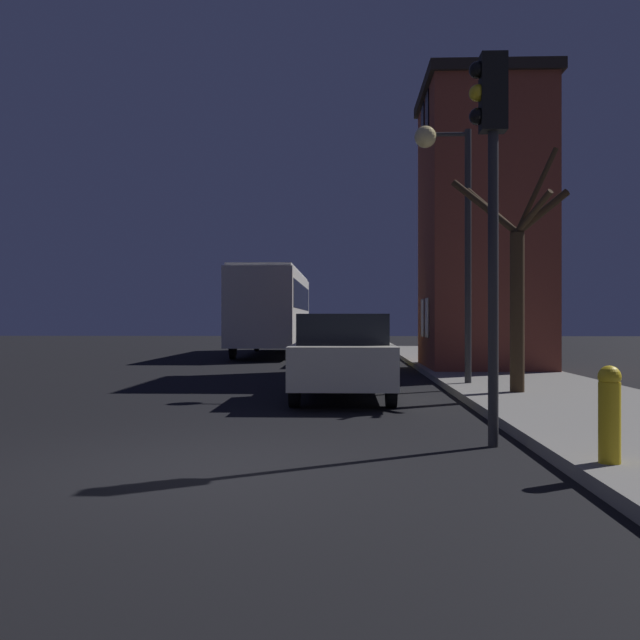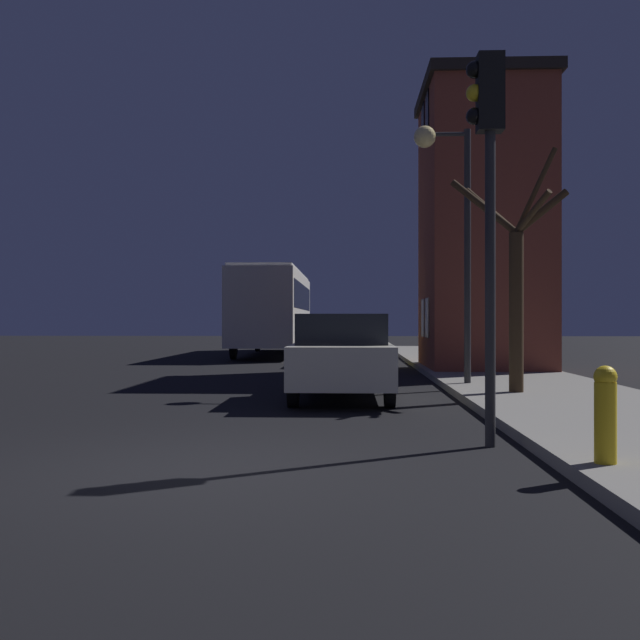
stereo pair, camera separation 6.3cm
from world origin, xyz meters
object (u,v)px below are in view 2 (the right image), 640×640
(bus, at_px, (274,306))
(traffic_light, at_px, (488,166))
(car_mid_lane, at_px, (348,341))
(fire_hydrant, at_px, (605,412))
(bare_tree, at_px, (515,278))
(car_near_lane, at_px, (342,355))
(streetlamp, at_px, (447,196))

(bus, bearing_deg, traffic_light, -77.71)
(bus, bearing_deg, car_mid_lane, -65.68)
(traffic_light, relative_size, fire_hydrant, 5.03)
(bus, relative_size, fire_hydrant, 12.21)
(traffic_light, height_order, fire_hydrant, traffic_light)
(traffic_light, distance_m, car_mid_lane, 15.21)
(traffic_light, distance_m, bare_tree, 5.32)
(bare_tree, distance_m, car_near_lane, 3.51)
(streetlamp, xyz_separation_m, bus, (-5.25, 15.06, -2.02))
(streetlamp, distance_m, bus, 16.08)
(car_near_lane, xyz_separation_m, car_mid_lane, (0.12, 9.90, -0.02))
(car_near_lane, bearing_deg, bare_tree, -0.10)
(fire_hydrant, bearing_deg, bus, 103.24)
(car_near_lane, height_order, car_mid_lane, car_near_lane)
(bus, height_order, car_near_lane, bus)
(car_near_lane, bearing_deg, bus, 100.22)
(bus, bearing_deg, car_near_lane, -79.78)
(car_mid_lane, height_order, fire_hydrant, car_mid_lane)
(streetlamp, xyz_separation_m, car_near_lane, (-2.20, -1.85, -3.29))
(car_mid_lane, bearing_deg, bare_tree, -72.69)
(streetlamp, distance_m, car_mid_lane, 8.96)
(bare_tree, bearing_deg, car_mid_lane, 107.31)
(bus, relative_size, car_near_lane, 2.57)
(fire_hydrant, bearing_deg, streetlamp, 91.96)
(bare_tree, xyz_separation_m, car_near_lane, (-3.21, 0.01, -1.44))
(car_near_lane, bearing_deg, streetlamp, 39.96)
(bus, distance_m, car_mid_lane, 7.80)
(streetlamp, distance_m, car_near_lane, 4.37)
(traffic_light, height_order, bare_tree, bare_tree)
(bare_tree, xyz_separation_m, bus, (-6.25, 16.91, -0.16))
(bare_tree, xyz_separation_m, car_mid_lane, (-3.09, 9.91, -1.46))
(traffic_light, bearing_deg, streetlamp, 86.05)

